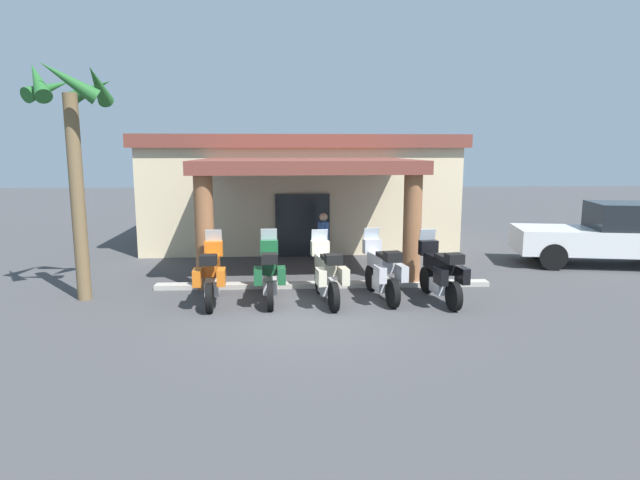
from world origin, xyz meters
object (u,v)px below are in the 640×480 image
at_px(motorcycle_silver, 382,270).
at_px(pedestrian, 323,238).
at_px(motorcycle_orange, 212,274).
at_px(motorcycle_cream, 327,273).
at_px(motorcycle_black, 441,272).
at_px(pickup_truck_white, 608,236).
at_px(motel_building, 299,189).
at_px(motorcycle_green, 270,272).
at_px(palm_tree_roadside, 72,129).

distance_m(motorcycle_silver, pedestrian, 3.18).
distance_m(motorcycle_orange, motorcycle_cream, 2.67).
distance_m(motorcycle_black, pickup_truck_white, 7.19).
distance_m(motel_building, pickup_truck_white, 10.44).
bearing_deg(pedestrian, motorcycle_silver, 121.75).
height_order(motorcycle_green, motorcycle_black, same).
distance_m(motorcycle_green, palm_tree_roadside, 5.55).
height_order(pedestrian, pickup_truck_white, pickup_truck_white).
relative_size(motorcycle_black, palm_tree_roadside, 0.40).
relative_size(motorcycle_cream, motorcycle_silver, 1.00).
relative_size(motorcycle_black, pickup_truck_white, 0.40).
distance_m(motorcycle_orange, palm_tree_roadside, 4.56).
relative_size(motorcycle_orange, motorcycle_black, 1.00).
relative_size(motel_building, pedestrian, 6.57).
bearing_deg(pedestrian, palm_tree_roadside, 32.48).
distance_m(motorcycle_orange, motorcycle_green, 1.34).
relative_size(motel_building, palm_tree_roadside, 2.05).
xyz_separation_m(motorcycle_green, motorcycle_cream, (1.34, -0.15, 0.00)).
bearing_deg(palm_tree_roadside, motorcycle_green, -4.50).
xyz_separation_m(motorcycle_green, motorcycle_black, (4.01, -0.22, 0.00)).
xyz_separation_m(pedestrian, palm_tree_roadside, (-5.86, -2.61, 2.99)).
bearing_deg(motel_building, motorcycle_green, -97.53).
height_order(motorcycle_green, palm_tree_roadside, palm_tree_roadside).
xyz_separation_m(motorcycle_cream, pedestrian, (0.09, 3.11, 0.31)).
relative_size(pedestrian, palm_tree_roadside, 0.31).
relative_size(motorcycle_orange, motorcycle_cream, 1.00).
bearing_deg(motorcycle_black, palm_tree_roadside, 77.74).
distance_m(motorcycle_orange, pedestrian, 4.13).
xyz_separation_m(motorcycle_silver, palm_tree_roadside, (-7.11, 0.29, 3.31)).
xyz_separation_m(motel_building, motorcycle_green, (-0.77, -7.81, -1.38)).
distance_m(motorcycle_green, motorcycle_black, 4.01).
bearing_deg(pickup_truck_white, motorcycle_orange, -152.84).
xyz_separation_m(motorcycle_orange, pickup_truck_white, (11.53, 3.55, 0.24)).
height_order(motorcycle_green, motorcycle_cream, same).
bearing_deg(pickup_truck_white, motorcycle_cream, -147.81).
height_order(motorcycle_orange, motorcycle_green, same).
bearing_deg(motel_building, motorcycle_cream, -87.83).
xyz_separation_m(motorcycle_silver, pedestrian, (-1.25, 2.90, 0.31)).
bearing_deg(motorcycle_green, motorcycle_black, -96.23).
distance_m(motorcycle_orange, motorcycle_black, 5.35).
distance_m(motorcycle_cream, pedestrian, 3.13).
bearing_deg(motel_building, motorcycle_silver, -78.11).
bearing_deg(motel_building, palm_tree_roadside, -126.84).
distance_m(motorcycle_cream, palm_tree_roadside, 6.68).
height_order(motorcycle_cream, motorcycle_silver, same).
relative_size(motorcycle_green, pickup_truck_white, 0.41).
relative_size(motorcycle_cream, palm_tree_roadside, 0.40).
relative_size(motel_building, motorcycle_green, 5.17).
relative_size(motorcycle_orange, pickup_truck_white, 0.41).
xyz_separation_m(motorcycle_cream, pickup_truck_white, (8.85, 3.61, 0.24)).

